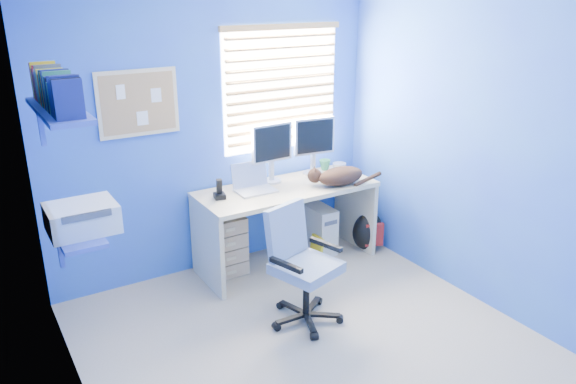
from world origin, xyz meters
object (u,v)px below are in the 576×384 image
cat (341,176)px  office_chair (302,280)px  desk (286,226)px  tower_pc (317,228)px  laptop (255,179)px

cat → office_chair: 1.17m
desk → tower_pc: 0.43m
cat → office_chair: bearing=-117.5°
office_chair → desk: bearing=65.7°
desk → office_chair: 0.94m
laptop → tower_pc: (0.68, 0.05, -0.62)m
desk → cat: size_ratio=3.55×
office_chair → cat: bearing=38.5°
laptop → tower_pc: bearing=5.7°
desk → cat: cat is taller
laptop → cat: 0.77m
desk → laptop: size_ratio=4.85×
tower_pc → office_chair: (-0.78, -0.95, 0.11)m
desk → tower_pc: size_ratio=3.55×
tower_pc → cat: bearing=-79.5°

